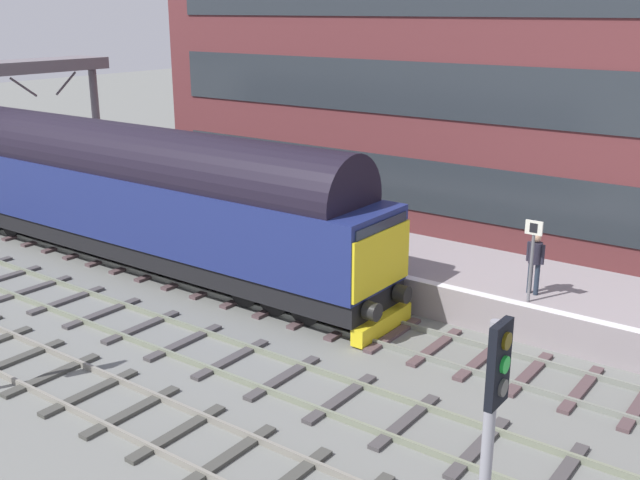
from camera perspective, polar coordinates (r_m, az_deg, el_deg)
ground_plane at (r=21.07m, az=-0.18°, el=-5.71°), size 140.00×140.00×0.00m
track_main at (r=21.05m, az=-0.18°, el=-5.57°), size 2.50×60.00×0.15m
track_adjacent_west at (r=18.58m, az=-6.75°, el=-8.93°), size 2.50×60.00×0.15m
track_adjacent_far_west at (r=16.74m, az=-14.08°, el=-12.48°), size 2.50×60.00×0.15m
station_platform at (r=23.69m, az=5.00°, el=-1.84°), size 4.00×44.00×1.01m
station_building at (r=28.62m, az=15.06°, el=14.18°), size 5.05×30.95×13.95m
diesel_locomotive at (r=25.54m, az=-14.53°, el=3.72°), size 2.74×20.20×4.68m
signal_post_near at (r=9.19m, az=12.61°, el=-16.44°), size 0.44×0.22×4.97m
platform_number_sign at (r=19.56m, az=15.81°, el=-0.66°), size 0.10×0.44×2.15m
waiting_passenger at (r=20.27m, az=16.00°, el=-1.32°), size 0.39×0.50×1.64m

